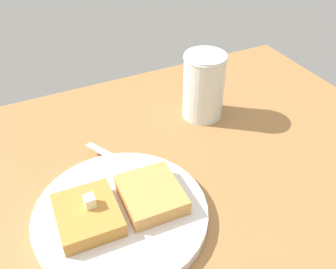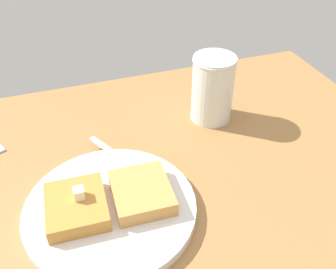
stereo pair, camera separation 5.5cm
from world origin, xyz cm
name	(u,v)px [view 2 (the right image)]	position (x,y,z in cm)	size (l,w,h in cm)	color
plate	(111,208)	(-4.24, 11.43, 3.13)	(22.37, 22.37, 1.44)	silver
toast_slice_left	(76,206)	(-8.37, 11.60, 4.80)	(7.41, 8.42, 2.12)	#BF8238
toast_slice_middle	(141,193)	(-0.11, 11.25, 4.80)	(7.41, 8.42, 2.12)	#CB9049
butter_pat_primary	(79,193)	(-7.75, 11.99, 6.58)	(1.44, 1.30, 1.44)	#F7EEC4
fork	(130,165)	(0.05, 17.86, 3.91)	(8.78, 14.80, 0.36)	silver
syrup_jar	(212,92)	(16.94, 27.15, 7.44)	(7.25, 7.25, 11.54)	#491907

